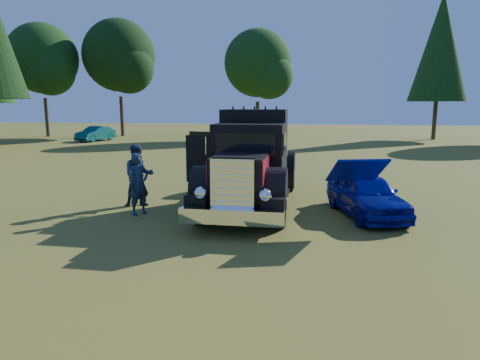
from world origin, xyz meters
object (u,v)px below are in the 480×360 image
(hotrod_coupe, at_px, (366,194))
(spectator_far, at_px, (139,176))
(diamond_t_truck, at_px, (250,166))
(spectator_near, at_px, (139,184))
(distant_teal_car, at_px, (96,134))

(hotrod_coupe, distance_m, spectator_far, 6.87)
(diamond_t_truck, height_order, spectator_near, diamond_t_truck)
(spectator_far, bearing_deg, distant_teal_car, 90.12)
(diamond_t_truck, bearing_deg, spectator_near, -154.75)
(hotrod_coupe, bearing_deg, distant_teal_car, 131.90)
(spectator_near, height_order, spectator_far, spectator_far)
(diamond_t_truck, bearing_deg, hotrod_coupe, -8.52)
(hotrod_coupe, relative_size, spectator_far, 2.16)
(diamond_t_truck, relative_size, spectator_far, 3.68)
(distant_teal_car, bearing_deg, hotrod_coupe, -36.14)
(distant_teal_car, bearing_deg, spectator_near, -47.69)
(spectator_near, relative_size, distant_teal_car, 0.46)
(hotrod_coupe, height_order, distant_teal_car, hotrod_coupe)
(hotrod_coupe, relative_size, spectator_near, 2.35)
(spectator_near, distance_m, distant_teal_car, 27.12)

